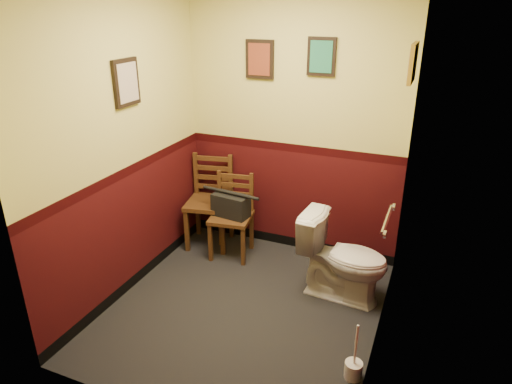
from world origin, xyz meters
TOP-DOWN VIEW (x-y plane):
  - floor at (0.00, 0.00)m, footprint 2.20×2.40m
  - wall_back at (0.00, 1.20)m, footprint 2.20×0.00m
  - wall_front at (0.00, -1.20)m, footprint 2.20×0.00m
  - wall_left at (-1.10, 0.00)m, footprint 0.00×2.40m
  - wall_right at (1.10, 0.00)m, footprint 0.00×2.40m
  - grab_bar at (1.07, 0.25)m, footprint 0.05×0.56m
  - framed_print_back_a at (-0.35, 1.18)m, footprint 0.28×0.04m
  - framed_print_back_b at (0.25, 1.18)m, footprint 0.26×0.04m
  - framed_print_left at (-1.08, 0.10)m, footprint 0.04×0.30m
  - framed_print_right at (1.08, 0.60)m, footprint 0.04×0.34m
  - toilet at (0.72, 0.51)m, footprint 0.81×0.49m
  - toilet_brush at (1.02, -0.42)m, footprint 0.13×0.13m
  - chair_left at (-0.83, 0.95)m, footprint 0.53×0.53m
  - chair_right at (-0.51, 0.83)m, footprint 0.46×0.46m
  - handbag at (-0.50, 0.79)m, footprint 0.39×0.23m
  - tp_stack at (0.27, 1.10)m, footprint 0.24×0.12m

SIDE VIEW (x-z plane):
  - floor at x=0.00m, z-range 0.00..0.00m
  - toilet_brush at x=1.02m, z-range -0.15..0.30m
  - tp_stack at x=0.27m, z-range -0.02..0.19m
  - toilet at x=0.72m, z-range 0.00..0.76m
  - chair_right at x=-0.51m, z-range 0.00..0.86m
  - chair_left at x=-0.83m, z-range 0.00..0.97m
  - handbag at x=-0.50m, z-range 0.43..0.70m
  - grab_bar at x=1.07m, z-range 0.92..0.98m
  - wall_back at x=0.00m, z-range 0.00..2.70m
  - wall_front at x=0.00m, z-range 0.00..2.70m
  - wall_left at x=-1.10m, z-range 0.00..2.70m
  - wall_right at x=1.10m, z-range 0.00..2.70m
  - framed_print_left at x=-1.08m, z-range 1.66..2.04m
  - framed_print_back_a at x=-0.35m, z-range 1.77..2.13m
  - framed_print_back_b at x=0.25m, z-range 1.83..2.17m
  - framed_print_right at x=1.08m, z-range 1.91..2.19m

